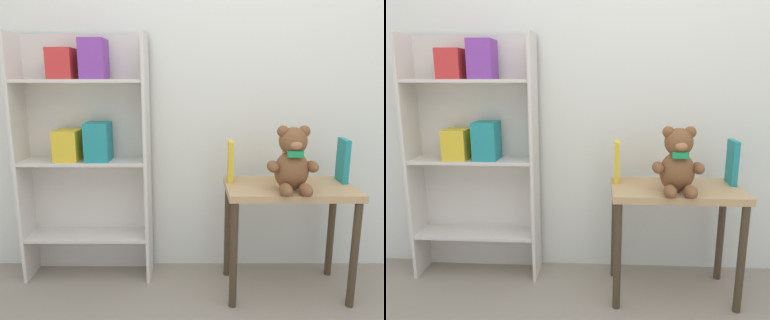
{
  "view_description": "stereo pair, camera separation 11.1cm",
  "coord_description": "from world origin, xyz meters",
  "views": [
    {
      "loc": [
        -0.33,
        -0.73,
        1.16
      ],
      "look_at": [
        -0.33,
        1.22,
        0.73
      ],
      "focal_mm": 35.0,
      "sensor_mm": 36.0,
      "label": 1
    },
    {
      "loc": [
        -0.22,
        -0.73,
        1.16
      ],
      "look_at": [
        -0.33,
        1.22,
        0.73
      ],
      "focal_mm": 35.0,
      "sensor_mm": 36.0,
      "label": 2
    }
  ],
  "objects": [
    {
      "name": "wall_back",
      "position": [
        0.0,
        1.5,
        1.25
      ],
      "size": [
        4.8,
        0.06,
        2.5
      ],
      "color": "silver",
      "rests_on": "ground_plane"
    },
    {
      "name": "bookshelf_side",
      "position": [
        -0.94,
        1.37,
        0.8
      ],
      "size": [
        0.73,
        0.22,
        1.4
      ],
      "color": "beige",
      "rests_on": "ground_plane"
    },
    {
      "name": "display_table",
      "position": [
        0.19,
        1.17,
        0.5
      ],
      "size": [
        0.67,
        0.38,
        0.61
      ],
      "color": "tan",
      "rests_on": "ground_plane"
    },
    {
      "name": "teddy_bear",
      "position": [
        0.17,
        1.08,
        0.76
      ],
      "size": [
        0.25,
        0.23,
        0.33
      ],
      "color": "brown",
      "rests_on": "display_table"
    },
    {
      "name": "book_standing_yellow",
      "position": [
        -0.12,
        1.26,
        0.72
      ],
      "size": [
        0.03,
        0.11,
        0.22
      ],
      "primitive_type": "cube",
      "rotation": [
        0.0,
        0.0,
        -0.03
      ],
      "color": "gold",
      "rests_on": "display_table"
    },
    {
      "name": "book_standing_orange",
      "position": [
        0.19,
        1.26,
        0.72
      ],
      "size": [
        0.03,
        0.11,
        0.22
      ],
      "primitive_type": "cube",
      "rotation": [
        0.0,
        0.0,
        -0.04
      ],
      "color": "orange",
      "rests_on": "display_table"
    },
    {
      "name": "book_standing_teal",
      "position": [
        0.49,
        1.25,
        0.73
      ],
      "size": [
        0.04,
        0.13,
        0.24
      ],
      "primitive_type": "cube",
      "rotation": [
        0.0,
        0.0,
        -0.04
      ],
      "color": "teal",
      "rests_on": "display_table"
    }
  ]
}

